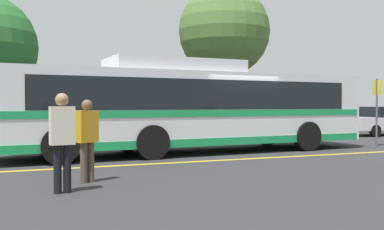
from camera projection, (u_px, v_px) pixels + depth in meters
ground_plane at (232, 152)px, 15.01m from camera, size 220.00×220.00×0.00m
lane_strip_0 at (222, 160)px, 12.72m from camera, size 32.28×0.20×0.01m
curb_strip at (144, 139)px, 19.90m from camera, size 40.28×0.36×0.15m
transit_bus at (191, 107)px, 14.71m from camera, size 12.70×3.20×3.02m
parked_car_1 at (4, 129)px, 16.54m from camera, size 4.43×2.04×1.29m
parked_car_2 at (145, 126)px, 18.83m from camera, size 4.09×1.98×1.35m
parked_car_3 at (269, 124)px, 21.03m from camera, size 4.38×1.95×1.38m
pedestrian_0 at (62, 136)px, 7.97m from camera, size 0.44×0.27×1.78m
pedestrian_1 at (87, 135)px, 9.07m from camera, size 0.47×0.38×1.68m
bus_stop_sign at (377, 104)px, 16.84m from camera, size 0.07×0.40×2.56m
tree_0 at (224, 31)px, 25.03m from camera, size 5.09×5.09×8.23m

